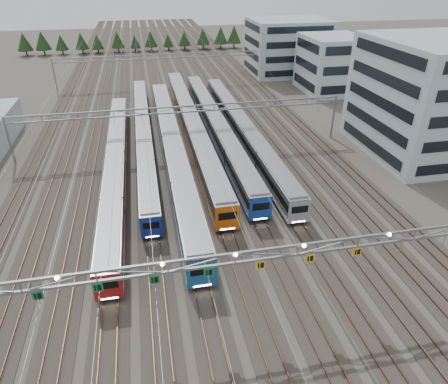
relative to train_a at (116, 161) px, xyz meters
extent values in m
plane|color=#47423A|center=(11.25, -32.71, -2.06)|extent=(400.00, 400.00, 0.00)
cube|color=#2D2823|center=(11.25, 67.29, -2.02)|extent=(54.00, 260.00, 0.08)
cube|color=brown|center=(-14.22, 67.29, -1.90)|extent=(0.08, 260.00, 0.16)
cube|color=brown|center=(36.72, 67.29, -1.90)|extent=(0.08, 260.00, 0.16)
cube|color=brown|center=(10.53, 67.29, -1.90)|extent=(0.08, 260.00, 0.16)
cube|color=brown|center=(11.97, 67.29, -1.90)|extent=(0.08, 260.00, 0.16)
cube|color=black|center=(0.00, 0.05, -1.65)|extent=(2.31, 55.70, 0.35)
cube|color=#A5A8AD|center=(0.00, 0.05, 0.05)|extent=(2.72, 56.84, 3.06)
cube|color=black|center=(0.00, 0.05, 0.42)|extent=(2.78, 56.55, 0.92)
cube|color=maroon|center=(0.00, 0.05, -1.24)|extent=(2.77, 56.55, 0.34)
cube|color=slate|center=(0.00, 0.05, 1.68)|extent=(2.45, 55.70, 0.24)
cube|color=maroon|center=(0.00, -28.32, 0.05)|extent=(2.74, 0.12, 3.06)
cube|color=black|center=(0.00, -28.35, 0.42)|extent=(2.04, 0.10, 0.92)
cube|color=white|center=(0.00, -28.38, -1.29)|extent=(1.63, 0.06, 0.15)
cube|color=black|center=(4.50, 12.16, -1.66)|extent=(2.16, 61.17, 0.33)
cube|color=#A5A8AD|center=(4.50, 12.16, -0.08)|extent=(2.54, 62.41, 2.85)
cube|color=black|center=(4.50, 12.16, 0.27)|extent=(2.60, 62.10, 0.86)
cube|color=#193197|center=(4.50, 12.16, -1.28)|extent=(2.59, 62.10, 0.32)
cube|color=slate|center=(4.50, 12.16, 1.44)|extent=(2.28, 61.17, 0.23)
cube|color=#193197|center=(4.50, -19.00, -0.08)|extent=(2.56, 0.12, 2.85)
cube|color=black|center=(4.50, -19.03, 0.27)|extent=(1.90, 0.10, 0.86)
cube|color=white|center=(4.50, -19.06, -1.32)|extent=(1.52, 0.06, 0.14)
cube|color=black|center=(9.00, 4.00, -1.63)|extent=(2.58, 63.72, 0.39)
cube|color=#A5A8AD|center=(9.00, 4.00, 0.26)|extent=(3.03, 65.02, 3.41)
cube|color=black|center=(9.00, 4.00, 0.67)|extent=(3.09, 64.69, 1.03)
cube|color=#1B5995|center=(9.00, 4.00, -1.17)|extent=(3.08, 64.69, 0.38)
cube|color=slate|center=(9.00, 4.00, 2.08)|extent=(2.73, 63.72, 0.27)
cube|color=#1B5995|center=(9.00, -28.46, 0.26)|extent=(3.05, 0.12, 3.41)
cube|color=black|center=(9.00, -28.49, 0.67)|extent=(2.28, 0.10, 1.03)
cube|color=white|center=(9.00, -28.52, -1.23)|extent=(1.82, 0.06, 0.16)
cube|color=black|center=(13.50, 13.95, -1.63)|extent=(2.54, 65.43, 0.38)
cube|color=#A5A8AD|center=(13.50, 13.95, 0.23)|extent=(2.99, 66.76, 3.36)
cube|color=black|center=(13.50, 13.95, 0.64)|extent=(3.05, 66.43, 1.01)
cube|color=orange|center=(13.50, 13.95, -1.18)|extent=(3.04, 66.43, 0.37)
cube|color=slate|center=(13.50, 13.95, 2.02)|extent=(2.69, 65.43, 0.27)
cube|color=orange|center=(13.50, -19.39, 0.23)|extent=(3.01, 0.12, 3.36)
cube|color=black|center=(13.50, -19.42, 0.64)|extent=(2.24, 0.10, 1.01)
cube|color=white|center=(13.50, -19.45, -1.23)|extent=(1.79, 0.06, 0.16)
cube|color=black|center=(18.00, 12.42, -1.63)|extent=(2.47, 59.81, 0.37)
cube|color=#A5A8AD|center=(18.00, 12.42, 0.18)|extent=(2.91, 61.03, 3.27)
cube|color=black|center=(18.00, 12.42, 0.57)|extent=(2.97, 60.72, 0.99)
cube|color=#1741A7|center=(18.00, 12.42, -1.20)|extent=(2.96, 60.72, 0.36)
cube|color=slate|center=(18.00, 12.42, 1.92)|extent=(2.62, 59.81, 0.26)
cube|color=#1741A7|center=(18.00, -18.04, 0.18)|extent=(2.93, 0.12, 3.27)
cube|color=black|center=(18.00, -18.07, 0.57)|extent=(2.18, 0.10, 0.99)
cube|color=white|center=(18.00, -18.10, -1.25)|extent=(1.74, 0.06, 0.16)
cube|color=black|center=(22.50, 9.91, -1.64)|extent=(2.42, 57.93, 0.37)
cube|color=#A5A8AD|center=(22.50, 9.91, 0.14)|extent=(2.85, 59.11, 3.21)
cube|color=black|center=(22.50, 9.91, 0.52)|extent=(2.91, 58.81, 0.97)
cube|color=#9397A0|center=(22.50, 9.91, -1.21)|extent=(2.90, 58.81, 0.36)
cube|color=slate|center=(22.50, 9.91, 1.84)|extent=(2.56, 57.93, 0.25)
cube|color=#9397A0|center=(22.50, -19.60, 0.14)|extent=(2.87, 0.12, 3.21)
cube|color=black|center=(22.50, -19.63, 0.52)|extent=(2.14, 0.10, 0.97)
cube|color=white|center=(22.50, -19.66, -1.26)|extent=(1.71, 0.06, 0.15)
cube|color=gray|center=(11.25, -32.71, 5.74)|extent=(56.00, 0.22, 0.22)
cube|color=gray|center=(11.25, -32.71, 4.74)|extent=(56.00, 0.22, 0.22)
cube|color=#177637|center=(-4.50, -32.83, 4.24)|extent=(0.85, 0.06, 0.85)
cube|color=#177637|center=(0.00, -32.83, 4.24)|extent=(0.85, 0.06, 0.85)
cube|color=#177637|center=(4.50, -32.83, 4.24)|extent=(0.85, 0.06, 0.85)
cube|color=#177637|center=(9.00, -32.83, 4.24)|extent=(0.85, 0.06, 0.85)
cube|color=yellow|center=(13.50, -32.83, 4.24)|extent=(0.85, 0.06, 0.85)
cube|color=yellow|center=(18.00, -32.83, 4.24)|extent=(0.85, 0.06, 0.85)
cube|color=yellow|center=(22.50, -32.83, 4.24)|extent=(0.85, 0.06, 0.85)
cylinder|color=gray|center=(-16.75, 7.29, 1.94)|extent=(0.36, 0.36, 8.00)
cylinder|color=gray|center=(39.25, 7.29, 1.94)|extent=(0.36, 0.36, 8.00)
cube|color=gray|center=(11.25, 7.29, 5.74)|extent=(56.00, 0.22, 0.22)
cube|color=gray|center=(11.25, 7.29, 4.74)|extent=(56.00, 0.22, 0.22)
cylinder|color=gray|center=(-16.75, 52.29, 1.94)|extent=(0.36, 0.36, 8.00)
cylinder|color=gray|center=(39.25, 52.29, 1.94)|extent=(0.36, 0.36, 8.00)
cube|color=gray|center=(11.25, 52.29, 5.74)|extent=(56.00, 0.22, 0.22)
cube|color=gray|center=(11.25, 52.29, 4.74)|extent=(56.00, 0.22, 0.22)
cube|color=#ACC5CD|center=(51.15, -1.41, 7.27)|extent=(18.00, 22.00, 18.66)
cube|color=#ACC5CD|center=(52.48, 37.23, 4.65)|extent=(14.00, 16.00, 13.42)
cube|color=#ACC5CD|center=(48.07, 58.06, 5.45)|extent=(22.00, 18.00, 15.02)
camera|label=1|loc=(5.10, -58.14, 26.68)|focal=32.00mm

